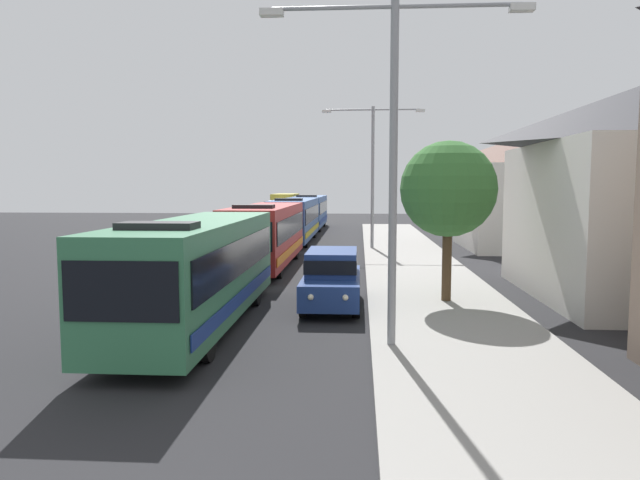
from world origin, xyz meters
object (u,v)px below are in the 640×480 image
(bus_lead, at_px, (198,268))
(bus_middle, at_px, (295,218))
(box_truck_oncoming, at_px, (285,208))
(streetlamp_mid, at_px, (373,162))
(bus_second_in_line, at_px, (266,233))
(roadside_tree, at_px, (448,190))
(bus_fourth_in_line, at_px, (310,211))
(white_suv, at_px, (332,276))
(streetlamp_near, at_px, (394,135))

(bus_lead, distance_m, bus_middle, 25.33)
(box_truck_oncoming, bearing_deg, streetlamp_mid, -70.58)
(bus_second_in_line, distance_m, roadside_tree, 11.79)
(bus_fourth_in_line, bearing_deg, white_suv, -83.98)
(bus_lead, xyz_separation_m, white_suv, (3.70, 2.91, -0.66))
(bus_fourth_in_line, distance_m, streetlamp_mid, 18.79)
(bus_middle, relative_size, streetlamp_mid, 1.41)
(streetlamp_mid, height_order, roadside_tree, streetlamp_mid)
(roadside_tree, bearing_deg, bus_lead, -154.73)
(streetlamp_near, xyz_separation_m, streetlamp_mid, (0.00, 22.54, 0.25))
(white_suv, bearing_deg, streetlamp_mid, 84.45)
(bus_lead, distance_m, streetlamp_mid, 21.45)
(bus_fourth_in_line, distance_m, box_truck_oncoming, 7.83)
(roadside_tree, bearing_deg, streetlamp_mid, 97.30)
(streetlamp_near, bearing_deg, bus_lead, 158.47)
(bus_middle, bearing_deg, box_truck_oncoming, 99.49)
(streetlamp_near, height_order, streetlamp_mid, streetlamp_mid)
(bus_lead, relative_size, streetlamp_mid, 1.25)
(white_suv, bearing_deg, bus_lead, -141.82)
(bus_second_in_line, relative_size, box_truck_oncoming, 1.41)
(bus_fourth_in_line, distance_m, roadside_tree, 35.32)
(bus_middle, distance_m, bus_fourth_in_line, 12.66)
(bus_middle, relative_size, bus_fourth_in_line, 1.06)
(bus_second_in_line, distance_m, bus_middle, 13.00)
(bus_lead, distance_m, bus_fourth_in_line, 38.00)
(bus_fourth_in_line, xyz_separation_m, white_suv, (3.70, -35.09, -0.66))
(bus_second_in_line, bearing_deg, bus_lead, -90.00)
(bus_lead, relative_size, bus_fourth_in_line, 0.94)
(white_suv, height_order, box_truck_oncoming, box_truck_oncoming)
(bus_middle, bearing_deg, white_suv, -80.64)
(bus_middle, bearing_deg, bus_fourth_in_line, 90.00)
(bus_middle, height_order, bus_fourth_in_line, same)
(white_suv, bearing_deg, bus_second_in_line, 111.42)
(bus_lead, relative_size, bus_second_in_line, 0.96)
(roadside_tree, bearing_deg, bus_fourth_in_line, 102.38)
(bus_middle, height_order, box_truck_oncoming, bus_middle)
(bus_second_in_line, relative_size, streetlamp_mid, 1.30)
(streetlamp_near, relative_size, roadside_tree, 1.53)
(bus_second_in_line, distance_m, box_truck_oncoming, 32.92)
(bus_lead, distance_m, bus_second_in_line, 12.34)
(bus_second_in_line, distance_m, streetlamp_near, 15.84)
(bus_middle, bearing_deg, streetlamp_mid, -42.38)
(bus_second_in_line, xyz_separation_m, white_suv, (3.70, -9.43, -0.66))
(bus_middle, height_order, streetlamp_mid, streetlamp_mid)
(white_suv, relative_size, streetlamp_near, 0.59)
(bus_fourth_in_line, bearing_deg, streetlamp_mid, -72.94)
(bus_fourth_in_line, bearing_deg, roadside_tree, -77.62)
(bus_lead, height_order, box_truck_oncoming, bus_lead)
(streetlamp_mid, bearing_deg, bus_second_in_line, -123.77)
(bus_lead, bearing_deg, bus_second_in_line, 90.00)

